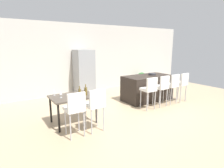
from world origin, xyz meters
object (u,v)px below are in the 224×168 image
object	(u,v)px
wine_bottle_corner	(86,91)
fruit_bowl	(152,74)
dining_chair_far	(95,103)
dining_table	(73,99)
dining_chair_near	(75,107)
wine_glass_middle	(61,93)
bar_chair_far	(182,83)
bar_chair_middle	(162,86)
wine_bottle_left	(80,93)
bar_chair_right	(172,84)
refrigerator	(84,72)
kitchen_island	(147,88)
bar_chair_left	(150,88)
wine_glass_right	(54,91)
potted_plant	(142,78)

from	to	relation	value
wine_bottle_corner	fruit_bowl	distance (m)	3.11
dining_chair_far	fruit_bowl	size ratio (longest dim) A/B	3.88
dining_table	dining_chair_near	xyz separation A→B (m)	(-0.25, -0.77, 0.04)
dining_chair_far	wine_glass_middle	size ratio (longest dim) A/B	6.03
dining_chair_far	wine_glass_middle	world-z (taller)	dining_chair_far
bar_chair_far	wine_glass_middle	distance (m)	4.31
bar_chair_far	wine_glass_middle	size ratio (longest dim) A/B	6.03
bar_chair_middle	wine_bottle_left	bearing A→B (deg)	176.74
bar_chair_right	wine_bottle_corner	distance (m)	3.16
dining_chair_far	wine_bottle_corner	world-z (taller)	dining_chair_far
wine_glass_middle	refrigerator	world-z (taller)	refrigerator
wine_bottle_left	refrigerator	world-z (taller)	refrigerator
bar_chair_middle	kitchen_island	bearing A→B (deg)	80.61
refrigerator	bar_chair_left	bearing A→B (deg)	-72.05
wine_bottle_corner	dining_table	bearing A→B (deg)	161.03
bar_chair_far	wine_bottle_corner	xyz separation A→B (m)	(-3.66, 0.26, 0.15)
dining_chair_near	dining_chair_far	xyz separation A→B (m)	(0.51, -0.00, 0.00)
bar_chair_far	dining_chair_far	bearing A→B (deg)	-173.83
bar_chair_right	wine_glass_right	world-z (taller)	bar_chair_right
bar_chair_middle	dining_chair_far	distance (m)	2.73
kitchen_island	refrigerator	world-z (taller)	refrigerator
refrigerator	potted_plant	distance (m)	3.22
bar_chair_far	dining_chair_near	bearing A→B (deg)	-174.57
kitchen_island	bar_chair_right	bearing A→B (deg)	-66.01
bar_chair_left	potted_plant	world-z (taller)	bar_chair_left
bar_chair_right	dining_chair_far	world-z (taller)	same
kitchen_island	potted_plant	distance (m)	2.53
wine_bottle_left	wine_glass_right	size ratio (longest dim) A/B	1.65
wine_bottle_left	potted_plant	distance (m)	5.29
bar_chair_left	wine_glass_middle	bearing A→B (deg)	172.25
bar_chair_middle	bar_chair_far	bearing A→B (deg)	0.00
refrigerator	wine_glass_middle	bearing A→B (deg)	-125.75
wine_glass_right	refrigerator	distance (m)	2.85
bar_chair_far	bar_chair_middle	bearing A→B (deg)	-180.00
kitchen_island	bar_chair_left	bearing A→B (deg)	-130.00
bar_chair_left	wine_glass_middle	world-z (taller)	bar_chair_left
wine_glass_middle	kitchen_island	bearing A→B (deg)	7.85
bar_chair_middle	wine_glass_middle	bearing A→B (deg)	173.58
bar_chair_middle	wine_glass_right	distance (m)	3.41
dining_chair_near	wine_bottle_left	world-z (taller)	dining_chair_near
wine_glass_right	kitchen_island	bearing A→B (deg)	2.51
bar_chair_middle	dining_table	world-z (taller)	bar_chair_middle
refrigerator	dining_table	bearing A→B (deg)	-120.70
kitchen_island	wine_glass_right	world-z (taller)	kitchen_island
kitchen_island	wine_bottle_left	size ratio (longest dim) A/B	6.32
dining_chair_near	wine_bottle_corner	distance (m)	0.89
bar_chair_middle	wine_glass_right	world-z (taller)	bar_chair_middle
bar_chair_left	wine_bottle_corner	bearing A→B (deg)	172.97
wine_glass_right	fruit_bowl	size ratio (longest dim) A/B	0.64
bar_chair_left	dining_chair_far	distance (m)	2.18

